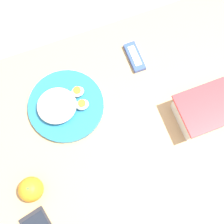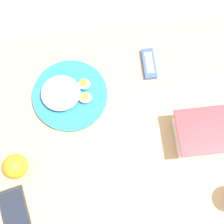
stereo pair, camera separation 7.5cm
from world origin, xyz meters
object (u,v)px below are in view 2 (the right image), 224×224
(food_container, at_px, (210,133))
(rice_plate, at_px, (68,94))
(orange_fruit, at_px, (15,166))
(candy_bar, at_px, (149,64))
(cell_phone, at_px, (15,212))

(food_container, height_order, rice_plate, food_container)
(orange_fruit, relative_size, candy_bar, 0.68)
(food_container, distance_m, rice_plate, 0.48)
(orange_fruit, bearing_deg, cell_phone, 84.02)
(rice_plate, xyz_separation_m, candy_bar, (-0.29, -0.09, -0.01))
(food_container, bearing_deg, cell_phone, 15.22)
(rice_plate, height_order, candy_bar, rice_plate)
(rice_plate, height_order, cell_phone, rice_plate)
(orange_fruit, xyz_separation_m, rice_plate, (-0.17, -0.22, -0.02))
(food_container, height_order, candy_bar, food_container)
(cell_phone, bearing_deg, orange_fruit, -95.98)
(food_container, xyz_separation_m, rice_plate, (0.44, -0.19, -0.02))
(orange_fruit, bearing_deg, candy_bar, -146.19)
(food_container, distance_m, candy_bar, 0.31)
(food_container, distance_m, orange_fruit, 0.61)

